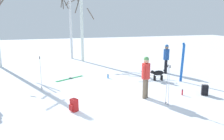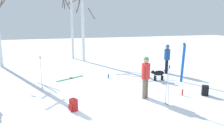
{
  "view_description": "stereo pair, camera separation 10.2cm",
  "coord_description": "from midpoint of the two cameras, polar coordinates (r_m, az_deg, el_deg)",
  "views": [
    {
      "loc": [
        -2.17,
        -7.62,
        3.19
      ],
      "look_at": [
        0.65,
        1.62,
        1.0
      ],
      "focal_mm": 36.63,
      "sensor_mm": 36.0,
      "label": 1
    },
    {
      "loc": [
        -2.07,
        -7.65,
        3.19
      ],
      "look_at": [
        0.65,
        1.62,
        1.0
      ],
      "focal_mm": 36.63,
      "sensor_mm": 36.0,
      "label": 2
    }
  ],
  "objects": [
    {
      "name": "ground_plane",
      "position": [
        8.55,
        -0.78,
        -9.16
      ],
      "size": [
        60.0,
        60.0,
        0.0
      ],
      "primitive_type": "plane",
      "color": "white"
    },
    {
      "name": "person_1",
      "position": [
        9.27,
        8.71,
        -1.18
      ],
      "size": [
        0.41,
        0.38,
        1.72
      ],
      "color": "#72604C",
      "rests_on": "ground_plane"
    },
    {
      "name": "person_2",
      "position": [
        13.76,
        13.78,
        3.16
      ],
      "size": [
        0.35,
        0.44,
        1.72
      ],
      "color": "black",
      "rests_on": "ground_plane"
    },
    {
      "name": "dog",
      "position": [
        12.13,
        11.66,
        -0.86
      ],
      "size": [
        0.9,
        0.27,
        0.57
      ],
      "color": "black",
      "rests_on": "ground_plane"
    },
    {
      "name": "ski_pair_planted_1",
      "position": [
        12.15,
        17.52,
        1.78
      ],
      "size": [
        0.19,
        0.06,
        2.01
      ],
      "color": "blue",
      "rests_on": "ground_plane"
    },
    {
      "name": "ski_pair_lying_0",
      "position": [
        12.57,
        -10.08,
        -2.09
      ],
      "size": [
        1.6,
        1.02,
        0.05
      ],
      "color": "green",
      "rests_on": "ground_plane"
    },
    {
      "name": "ski_poles_0",
      "position": [
        10.88,
        -17.04,
        -0.45
      ],
      "size": [
        0.07,
        0.25,
        1.52
      ],
      "color": "#B2B2BC",
      "rests_on": "ground_plane"
    },
    {
      "name": "ski_poles_1",
      "position": [
        8.66,
        14.05,
        -3.49
      ],
      "size": [
        0.07,
        0.25,
        1.55
      ],
      "color": "#B2B2BC",
      "rests_on": "ground_plane"
    },
    {
      "name": "backpack_0",
      "position": [
        8.23,
        -9.26,
        -8.63
      ],
      "size": [
        0.34,
        0.32,
        0.44
      ],
      "color": "red",
      "rests_on": "ground_plane"
    },
    {
      "name": "backpack_1",
      "position": [
        10.48,
        22.45,
        -4.74
      ],
      "size": [
        0.33,
        0.34,
        0.44
      ],
      "color": "black",
      "rests_on": "ground_plane"
    },
    {
      "name": "water_bottle_0",
      "position": [
        10.18,
        17.44,
        -5.39
      ],
      "size": [
        0.06,
        0.06,
        0.26
      ],
      "color": "red",
      "rests_on": "ground_plane"
    },
    {
      "name": "water_bottle_1",
      "position": [
        12.45,
        -0.66,
        -1.58
      ],
      "size": [
        0.07,
        0.07,
        0.23
      ],
      "color": "#1E72BF",
      "rests_on": "ground_plane"
    },
    {
      "name": "birch_tree_2",
      "position": [
        18.68,
        -9.96,
        13.04
      ],
      "size": [
        1.56,
        1.33,
        6.39
      ],
      "color": "silver",
      "rests_on": "ground_plane"
    },
    {
      "name": "birch_tree_3",
      "position": [
        17.29,
        -7.11,
        11.31
      ],
      "size": [
        2.03,
        2.03,
        5.3
      ],
      "color": "silver",
      "rests_on": "ground_plane"
    }
  ]
}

